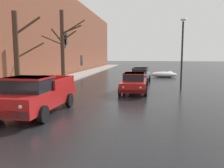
# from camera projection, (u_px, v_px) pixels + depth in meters

# --- Properties ---
(left_sidewalk_slab) EXTENTS (2.79, 80.00, 0.14)m
(left_sidewalk_slab) POSITION_uv_depth(u_px,v_px,m) (51.00, 83.00, 21.41)
(left_sidewalk_slab) COLOR gray
(left_sidewalk_slab) RESTS_ON ground
(brick_townhouse_facade) EXTENTS (0.63, 80.00, 10.77)m
(brick_townhouse_facade) POSITION_uv_depth(u_px,v_px,m) (29.00, 25.00, 21.03)
(brick_townhouse_facade) COLOR brown
(brick_townhouse_facade) RESTS_ON ground
(snow_bank_along_left_kerb) EXTENTS (3.12, 1.33, 0.74)m
(snow_bank_along_left_kerb) POSITION_uv_depth(u_px,v_px,m) (165.00, 74.00, 28.01)
(snow_bank_along_left_kerb) COLOR white
(snow_bank_along_left_kerb) RESTS_ON ground
(snow_bank_mid_block_left) EXTENTS (2.08, 1.15, 0.62)m
(snow_bank_mid_block_left) POSITION_uv_depth(u_px,v_px,m) (49.00, 90.00, 16.23)
(snow_bank_mid_block_left) COLOR white
(snow_bank_mid_block_left) RESTS_ON ground
(bare_tree_second_along_sidewalk) EXTENTS (1.86, 1.62, 5.11)m
(bare_tree_second_along_sidewalk) POSITION_uv_depth(u_px,v_px,m) (18.00, 55.00, 13.11)
(bare_tree_second_along_sidewalk) COLOR #423323
(bare_tree_second_along_sidewalk) RESTS_ON ground
(bare_tree_mid_block) EXTENTS (4.05, 2.54, 6.50)m
(bare_tree_mid_block) POSITION_uv_depth(u_px,v_px,m) (63.00, 46.00, 20.01)
(bare_tree_mid_block) COLOR #423323
(bare_tree_mid_block) RESTS_ON ground
(pickup_truck_red_approaching_near_lane) EXTENTS (2.33, 4.99, 1.76)m
(pickup_truck_red_approaching_near_lane) POSITION_uv_depth(u_px,v_px,m) (36.00, 95.00, 10.56)
(pickup_truck_red_approaching_near_lane) COLOR red
(pickup_truck_red_approaching_near_lane) RESTS_ON ground
(sedan_red_parked_kerbside_close) EXTENTS (1.90, 4.28, 1.42)m
(sedan_red_parked_kerbside_close) POSITION_uv_depth(u_px,v_px,m) (134.00, 82.00, 16.47)
(sedan_red_parked_kerbside_close) COLOR red
(sedan_red_parked_kerbside_close) RESTS_ON ground
(sedan_grey_parked_kerbside_mid) EXTENTS (2.10, 4.55, 1.42)m
(sedan_grey_parked_kerbside_mid) POSITION_uv_depth(u_px,v_px,m) (140.00, 75.00, 22.78)
(sedan_grey_parked_kerbside_mid) COLOR slate
(sedan_grey_parked_kerbside_mid) RESTS_ON ground
(street_lamp_post) EXTENTS (0.44, 0.24, 5.49)m
(street_lamp_post) POSITION_uv_depth(u_px,v_px,m) (182.00, 50.00, 17.99)
(street_lamp_post) COLOR #28282D
(street_lamp_post) RESTS_ON ground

